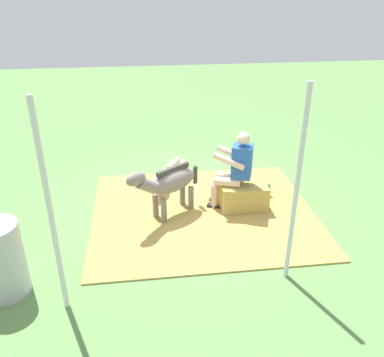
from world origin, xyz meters
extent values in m
plane|color=#608C4C|center=(0.00, 0.00, 0.00)|extent=(24.00, 24.00, 0.00)
cube|color=tan|center=(-0.13, 0.30, 0.01)|extent=(3.46, 2.98, 0.02)
cube|color=tan|center=(-0.79, 0.21, 0.21)|extent=(0.73, 0.51, 0.42)
cylinder|color=beige|center=(-0.52, 0.23, 0.49)|extent=(0.42, 0.27, 0.14)
cylinder|color=beige|center=(-0.33, 0.16, 0.21)|extent=(0.11, 0.11, 0.42)
cube|color=black|center=(-0.33, 0.16, 0.03)|extent=(0.24, 0.17, 0.06)
cylinder|color=beige|center=(-0.59, 0.04, 0.49)|extent=(0.42, 0.27, 0.14)
cylinder|color=beige|center=(-0.40, -0.03, 0.21)|extent=(0.11, 0.11, 0.42)
cube|color=black|center=(-0.40, -0.03, 0.03)|extent=(0.24, 0.17, 0.06)
cube|color=#2659B2|center=(-0.74, 0.21, 0.82)|extent=(0.38, 0.37, 0.52)
cylinder|color=beige|center=(-0.52, 0.29, 0.87)|extent=(0.50, 0.26, 0.26)
cylinder|color=beige|center=(-0.63, 0.00, 0.87)|extent=(0.50, 0.26, 0.26)
sphere|color=beige|center=(-0.74, 0.21, 1.20)|extent=(0.20, 0.20, 0.20)
ellipsoid|color=slate|center=(0.33, 0.25, 0.58)|extent=(0.87, 0.75, 0.34)
cylinder|color=slate|center=(0.50, 0.50, 0.20)|extent=(0.09, 0.09, 0.41)
cylinder|color=slate|center=(0.61, 0.33, 0.20)|extent=(0.09, 0.09, 0.41)
cylinder|color=slate|center=(0.04, 0.17, 0.20)|extent=(0.09, 0.09, 0.41)
cylinder|color=slate|center=(0.16, 0.01, 0.20)|extent=(0.09, 0.09, 0.41)
cylinder|color=slate|center=(0.73, 0.54, 0.68)|extent=(0.40, 0.36, 0.33)
ellipsoid|color=slate|center=(0.88, 0.65, 0.84)|extent=(0.35, 0.32, 0.20)
cube|color=#433D3A|center=(0.33, 0.25, 0.77)|extent=(0.52, 0.40, 0.08)
cylinder|color=#433D3A|center=(-0.05, -0.02, 0.53)|extent=(0.07, 0.07, 0.30)
ellipsoid|color=beige|center=(0.20, -0.90, 0.18)|extent=(0.78, 0.96, 0.36)
cube|color=beige|center=(0.47, -0.44, 0.05)|extent=(0.35, 0.36, 0.10)
cylinder|color=beige|center=(0.48, -0.42, 0.24)|extent=(0.30, 0.34, 0.30)
ellipsoid|color=beige|center=(0.57, -0.26, 0.32)|extent=(0.29, 0.34, 0.20)
cube|color=beige|center=(0.24, -0.84, 0.38)|extent=(0.29, 0.42, 0.08)
cylinder|color=#268C3F|center=(-1.32, -0.10, 0.10)|extent=(0.07, 0.07, 0.20)
cone|color=#268C3F|center=(-1.32, -0.10, 0.23)|extent=(0.06, 0.06, 0.06)
cylinder|color=#B2B2B7|center=(2.45, 1.77, 0.46)|extent=(0.54, 0.54, 0.92)
cylinder|color=silver|center=(-0.93, 1.92, 1.22)|extent=(0.06, 0.06, 2.44)
cylinder|color=silver|center=(1.71, 2.11, 1.22)|extent=(0.06, 0.06, 2.44)
camera|label=1|loc=(0.75, 5.76, 3.35)|focal=37.85mm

